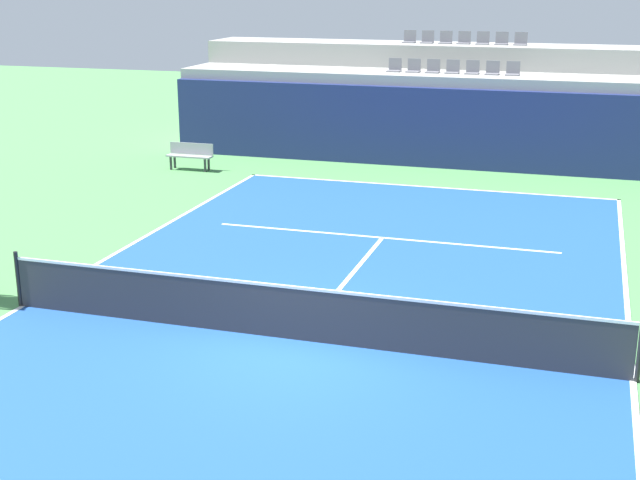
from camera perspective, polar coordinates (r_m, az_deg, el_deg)
ground_plane at (r=15.10m, az=-1.51°, el=-6.53°), size 80.00×80.00×0.00m
court_surface at (r=15.10m, az=-1.51°, el=-6.51°), size 11.00×24.00×0.01m
baseline_far at (r=26.17m, az=6.86°, el=3.46°), size 11.00×0.10×0.00m
sideline_left at (r=17.50m, az=-18.73°, el=-4.07°), size 0.10×24.00×0.00m
sideline_right at (r=14.46m, az=19.68°, el=-8.62°), size 0.10×24.00×0.00m
service_line_far at (r=20.91m, az=4.08°, el=0.15°), size 8.26×0.10×0.00m
centre_service_line at (r=17.95m, az=1.74°, el=-2.63°), size 0.10×6.40×0.00m
back_wall at (r=28.71m, az=8.01°, el=7.19°), size 18.58×0.30×2.57m
stands_tier_lower at (r=30.00m, az=8.45°, el=7.90°), size 18.58×2.40×2.90m
stands_tier_upper at (r=32.30m, az=9.15°, el=9.19°), size 18.58×2.40×3.69m
seating_row_lower at (r=29.90m, az=8.61°, el=10.91°), size 4.37×0.44×0.44m
seating_row_upper at (r=32.20m, az=9.34°, el=12.69°), size 4.37×0.44×0.44m
tennis_net at (r=14.91m, az=-1.53°, el=-4.73°), size 11.08×0.08×1.07m
player_bench at (r=28.60m, az=-8.43°, el=5.55°), size 1.50×0.40×0.85m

